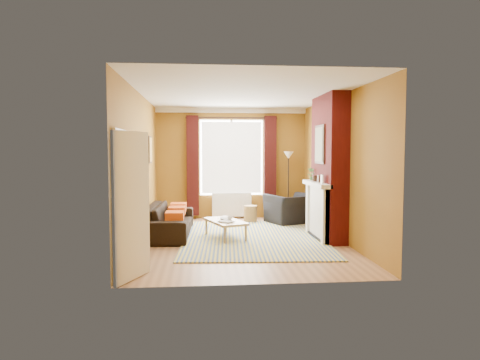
# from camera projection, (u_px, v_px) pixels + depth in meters

# --- Properties ---
(ground) EXTENTS (5.50, 5.50, 0.00)m
(ground) POSITION_uv_depth(u_px,v_px,m) (241.00, 240.00, 8.28)
(ground) COLOR #946843
(ground) RESTS_ON ground
(room_walls) EXTENTS (3.82, 5.54, 2.83)m
(room_walls) POSITION_uv_depth(u_px,v_px,m) (271.00, 168.00, 8.52)
(room_walls) COLOR #895E1A
(room_walls) RESTS_ON ground
(striped_rug) EXTENTS (2.93, 3.91, 0.02)m
(striped_rug) POSITION_uv_depth(u_px,v_px,m) (254.00, 237.00, 8.47)
(striped_rug) COLOR #375899
(striped_rug) RESTS_ON ground
(sofa) EXTENTS (0.93, 2.19, 0.63)m
(sofa) POSITION_uv_depth(u_px,v_px,m) (169.00, 220.00, 8.70)
(sofa) COLOR black
(sofa) RESTS_ON ground
(armchair) EXTENTS (1.34, 1.27, 0.69)m
(armchair) POSITION_uv_depth(u_px,v_px,m) (291.00, 209.00, 10.18)
(armchair) COLOR black
(armchair) RESTS_ON ground
(coffee_table) EXTENTS (0.88, 1.20, 0.36)m
(coffee_table) POSITION_uv_depth(u_px,v_px,m) (225.00, 222.00, 8.41)
(coffee_table) COLOR tan
(coffee_table) RESTS_ON ground
(wicker_stool) EXTENTS (0.34, 0.34, 0.40)m
(wicker_stool) POSITION_uv_depth(u_px,v_px,m) (250.00, 214.00, 10.37)
(wicker_stool) COLOR olive
(wicker_stool) RESTS_ON ground
(floor_lamp) EXTENTS (0.30, 0.30, 1.71)m
(floor_lamp) POSITION_uv_depth(u_px,v_px,m) (288.00, 166.00, 10.69)
(floor_lamp) COLOR black
(floor_lamp) RESTS_ON ground
(book_a) EXTENTS (0.35, 0.35, 0.03)m
(book_a) POSITION_uv_depth(u_px,v_px,m) (222.00, 222.00, 8.10)
(book_a) COLOR #999999
(book_a) RESTS_ON coffee_table
(book_b) EXTENTS (0.21, 0.27, 0.02)m
(book_b) POSITION_uv_depth(u_px,v_px,m) (220.00, 218.00, 8.65)
(book_b) COLOR #999999
(book_b) RESTS_ON coffee_table
(mug) EXTENTS (0.11, 0.11, 0.10)m
(mug) POSITION_uv_depth(u_px,v_px,m) (230.00, 219.00, 8.31)
(mug) COLOR #999999
(mug) RESTS_ON coffee_table
(tv_remote) EXTENTS (0.14, 0.16, 0.02)m
(tv_remote) POSITION_uv_depth(u_px,v_px,m) (225.00, 219.00, 8.44)
(tv_remote) COLOR #27282A
(tv_remote) RESTS_ON coffee_table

